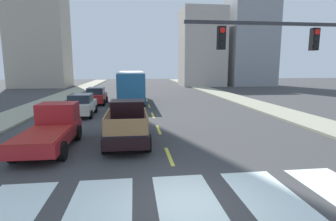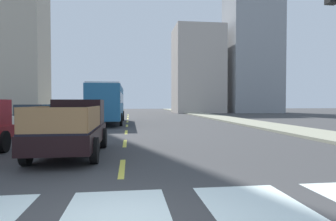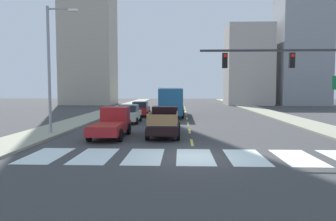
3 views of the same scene
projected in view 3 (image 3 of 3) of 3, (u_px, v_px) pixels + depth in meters
name	position (u px, v px, depth m)	size (l,w,h in m)	color
ground_plane	(195.00, 157.00, 15.29)	(160.00, 160.00, 0.00)	#3B3B3C
sidewalk_right	(290.00, 119.00, 32.80)	(3.17, 110.00, 0.15)	gray
sidewalk_left	(87.00, 118.00, 33.65)	(3.17, 110.00, 0.15)	gray
crosswalk_stripe_0	(46.00, 155.00, 15.58)	(1.76, 3.72, 0.01)	silver
crosswalk_stripe_1	(95.00, 156.00, 15.48)	(1.76, 3.72, 0.01)	silver
crosswalk_stripe_2	(144.00, 156.00, 15.39)	(1.76, 3.72, 0.01)	silver
crosswalk_stripe_3	(195.00, 157.00, 15.29)	(1.76, 3.72, 0.01)	silver
crosswalk_stripe_4	(246.00, 157.00, 15.19)	(1.76, 3.72, 0.01)	silver
crosswalk_stripe_5	(297.00, 158.00, 15.09)	(1.76, 3.72, 0.01)	silver
lane_dash_0	(192.00, 142.00, 19.28)	(0.16, 2.40, 0.01)	#D7CA43
lane_dash_1	(190.00, 131.00, 24.26)	(0.16, 2.40, 0.01)	#D7CA43
lane_dash_2	(188.00, 124.00, 29.24)	(0.16, 2.40, 0.01)	#D7CA43
lane_dash_3	(187.00, 118.00, 34.22)	(0.16, 2.40, 0.01)	#D7CA43
lane_dash_4	(186.00, 114.00, 39.21)	(0.16, 2.40, 0.01)	#D7CA43
lane_dash_5	(186.00, 111.00, 44.19)	(0.16, 2.40, 0.01)	#D7CA43
lane_dash_6	(185.00, 109.00, 49.17)	(0.16, 2.40, 0.01)	#D7CA43
lane_dash_7	(185.00, 107.00, 54.15)	(0.16, 2.40, 0.01)	#D7CA43
pickup_stakebed	(164.00, 122.00, 22.00)	(2.18, 5.20, 1.96)	black
pickup_dark	(112.00, 123.00, 21.52)	(2.18, 5.20, 1.96)	#A81D22
city_bus	(172.00, 99.00, 36.98)	(2.72, 10.80, 3.32)	#225E8C
sedan_mid	(129.00, 114.00, 29.88)	(2.02, 4.40, 1.72)	beige
sedan_far	(141.00, 109.00, 36.56)	(2.02, 4.40, 1.72)	red
traffic_signal_gantry	(313.00, 72.00, 17.54)	(9.36, 0.27, 6.00)	#2D2D33
streetlight_left	(51.00, 64.00, 22.24)	(2.20, 0.28, 9.00)	gray
block_mid_left	(248.00, 66.00, 60.99)	(8.43, 7.64, 15.15)	#B1A59A
block_mid_right	(302.00, 30.00, 59.64)	(8.98, 7.59, 28.25)	gray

